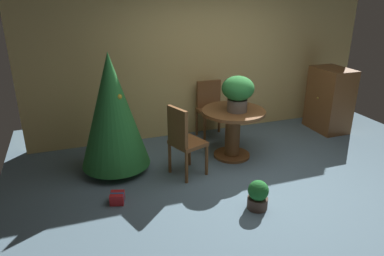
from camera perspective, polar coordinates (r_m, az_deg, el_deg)
ground_plane at (r=4.74m, az=12.06°, el=-9.51°), size 6.60×6.60×0.00m
back_wall_panel at (r=6.15m, az=2.28°, el=11.10°), size 6.00×0.10×2.60m
round_dining_table at (r=5.33m, az=6.57°, el=0.26°), size 0.93×0.93×0.75m
flower_vase at (r=5.11m, az=7.35°, el=5.90°), size 0.46×0.46×0.52m
wooden_chair_left_near at (r=4.72m, az=-1.39°, el=-1.70°), size 0.51×0.53×0.99m
wooden_chair_far at (r=6.05m, az=3.04°, el=3.56°), size 0.47×0.42×0.96m
holiday_tree at (r=4.86m, az=-12.65°, el=2.72°), size 0.94×0.94×1.67m
gift_box_red at (r=4.43m, az=-11.89°, el=-10.91°), size 0.20×0.21×0.13m
wooden_cabinet at (r=6.80m, az=21.17°, el=4.26°), size 0.53×0.73×1.12m
potted_plant at (r=4.26m, az=10.53°, el=-10.50°), size 0.24×0.24×0.36m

